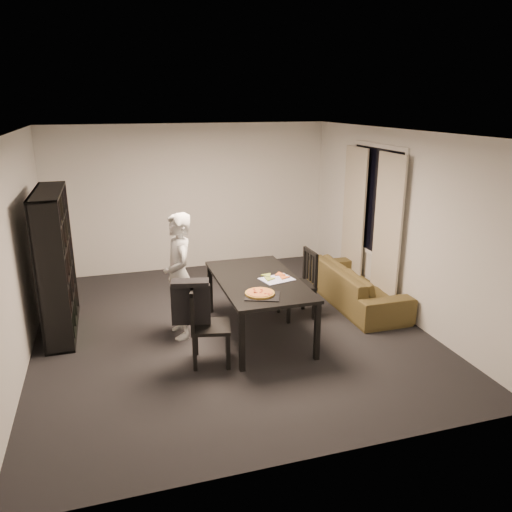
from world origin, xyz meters
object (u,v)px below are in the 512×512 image
object	(u,v)px
chair_right	(303,279)
sofa	(356,285)
dining_table	(258,284)
baking_tray	(263,296)
bookshelf	(56,263)
pepperoni_pizza	(260,293)
person	(179,276)
chair_left	(203,320)

from	to	relation	value
chair_right	sofa	size ratio (longest dim) A/B	0.48
dining_table	baking_tray	distance (m)	0.60
bookshelf	pepperoni_pizza	bearing A→B (deg)	-31.17
bookshelf	dining_table	xyz separation A→B (m)	(2.49, -0.88, -0.25)
sofa	pepperoni_pizza	bearing A→B (deg)	120.36
dining_table	chair_right	bearing A→B (deg)	26.38
dining_table	chair_right	size ratio (longest dim) A/B	1.90
pepperoni_pizza	sofa	distance (m)	2.23
bookshelf	person	size ratio (longest dim) A/B	1.16
chair_left	sofa	bearing A→B (deg)	-54.24
pepperoni_pizza	dining_table	bearing A→B (deg)	74.83
chair_left	person	xyz separation A→B (m)	(-0.14, 0.81, 0.28)
chair_left	dining_table	bearing A→B (deg)	-44.45
dining_table	sofa	distance (m)	1.86
chair_right	sofa	world-z (taller)	chair_right
bookshelf	chair_right	world-z (taller)	bookshelf
chair_right	sofa	distance (m)	1.00
bookshelf	baking_tray	distance (m)	2.79
sofa	chair_right	bearing A→B (deg)	100.44
bookshelf	sofa	xyz separation A→B (m)	(4.22, -0.32, -0.66)
chair_left	pepperoni_pizza	size ratio (longest dim) A/B	2.74
person	baking_tray	world-z (taller)	person
chair_right	pepperoni_pizza	world-z (taller)	chair_right
baking_tray	pepperoni_pizza	size ratio (longest dim) A/B	1.14
chair_left	person	size ratio (longest dim) A/B	0.58
person	baking_tray	bearing A→B (deg)	40.89
person	pepperoni_pizza	distance (m)	1.15
chair_left	sofa	xyz separation A→B (m)	(2.57, 1.11, -0.25)
chair_left	pepperoni_pizza	bearing A→B (deg)	-76.73
bookshelf	chair_left	world-z (taller)	bookshelf
bookshelf	chair_right	xyz separation A→B (m)	(3.27, -0.49, -0.40)
baking_tray	sofa	world-z (taller)	baking_tray
chair_right	baking_tray	world-z (taller)	chair_right
dining_table	person	size ratio (longest dim) A/B	1.12
bookshelf	pepperoni_pizza	xyz separation A→B (m)	(2.34, -1.42, -0.16)
chair_left	chair_right	bearing A→B (deg)	-47.60
baking_tray	sofa	bearing A→B (deg)	31.70
chair_left	chair_right	world-z (taller)	chair_right
bookshelf	person	distance (m)	1.64
chair_right	bookshelf	bearing A→B (deg)	-100.04
dining_table	person	world-z (taller)	person
dining_table	chair_right	distance (m)	0.88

